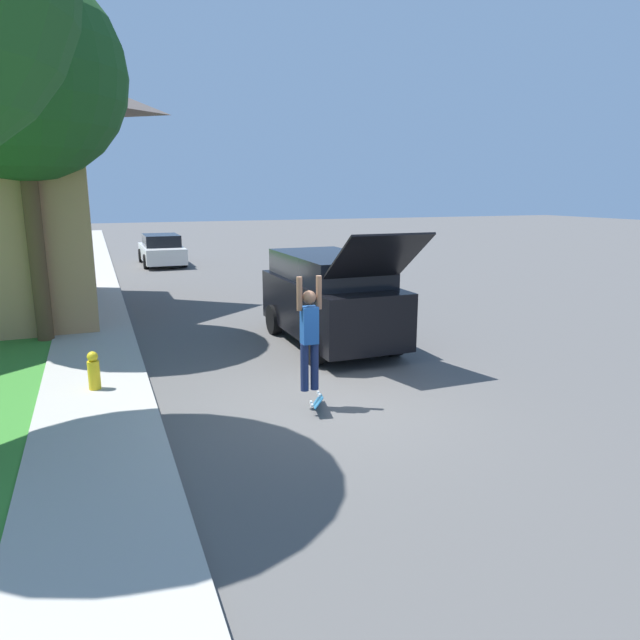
{
  "coord_description": "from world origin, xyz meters",
  "views": [
    {
      "loc": [
        -3.42,
        -8.19,
        3.41
      ],
      "look_at": [
        0.41,
        1.52,
        1.06
      ],
      "focal_mm": 32.0,
      "sensor_mm": 36.0,
      "label": 1
    }
  ],
  "objects_px": {
    "skateboarder": "(309,333)",
    "fire_hydrant": "(94,371)",
    "skateboard": "(318,401)",
    "lawn_tree_far": "(17,73)",
    "car_down_street": "(162,250)",
    "suv_parked": "(330,297)"
  },
  "relations": [
    {
      "from": "skateboarder",
      "to": "fire_hydrant",
      "type": "distance_m",
      "value": 3.84
    },
    {
      "from": "skateboard",
      "to": "skateboarder",
      "type": "bearing_deg",
      "value": 129.08
    },
    {
      "from": "lawn_tree_far",
      "to": "car_down_street",
      "type": "height_order",
      "value": "lawn_tree_far"
    },
    {
      "from": "car_down_street",
      "to": "skateboarder",
      "type": "relative_size",
      "value": 2.47
    },
    {
      "from": "lawn_tree_far",
      "to": "fire_hydrant",
      "type": "height_order",
      "value": "lawn_tree_far"
    },
    {
      "from": "car_down_street",
      "to": "suv_parked",
      "type": "bearing_deg",
      "value": -83.43
    },
    {
      "from": "lawn_tree_far",
      "to": "suv_parked",
      "type": "distance_m",
      "value": 8.08
    },
    {
      "from": "suv_parked",
      "to": "skateboard",
      "type": "bearing_deg",
      "value": -115.2
    },
    {
      "from": "lawn_tree_far",
      "to": "skateboard",
      "type": "height_order",
      "value": "lawn_tree_far"
    },
    {
      "from": "skateboard",
      "to": "fire_hydrant",
      "type": "height_order",
      "value": "fire_hydrant"
    },
    {
      "from": "skateboard",
      "to": "fire_hydrant",
      "type": "bearing_deg",
      "value": 147.97
    },
    {
      "from": "skateboard",
      "to": "suv_parked",
      "type": "bearing_deg",
      "value": 64.8
    },
    {
      "from": "skateboarder",
      "to": "skateboard",
      "type": "bearing_deg",
      "value": -50.92
    },
    {
      "from": "lawn_tree_far",
      "to": "skateboarder",
      "type": "xyz_separation_m",
      "value": [
        4.23,
        -6.05,
        -4.57
      ]
    },
    {
      "from": "suv_parked",
      "to": "car_down_street",
      "type": "relative_size",
      "value": 1.14
    },
    {
      "from": "suv_parked",
      "to": "fire_hydrant",
      "type": "height_order",
      "value": "suv_parked"
    },
    {
      "from": "car_down_street",
      "to": "skateboarder",
      "type": "distance_m",
      "value": 19.96
    },
    {
      "from": "fire_hydrant",
      "to": "lawn_tree_far",
      "type": "bearing_deg",
      "value": 104.02
    },
    {
      "from": "lawn_tree_far",
      "to": "suv_parked",
      "type": "bearing_deg",
      "value": -22.21
    },
    {
      "from": "suv_parked",
      "to": "skateboard",
      "type": "relative_size",
      "value": 7.29
    },
    {
      "from": "car_down_street",
      "to": "skateboarder",
      "type": "height_order",
      "value": "skateboarder"
    },
    {
      "from": "fire_hydrant",
      "to": "skateboard",
      "type": "bearing_deg",
      "value": -32.03
    }
  ]
}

